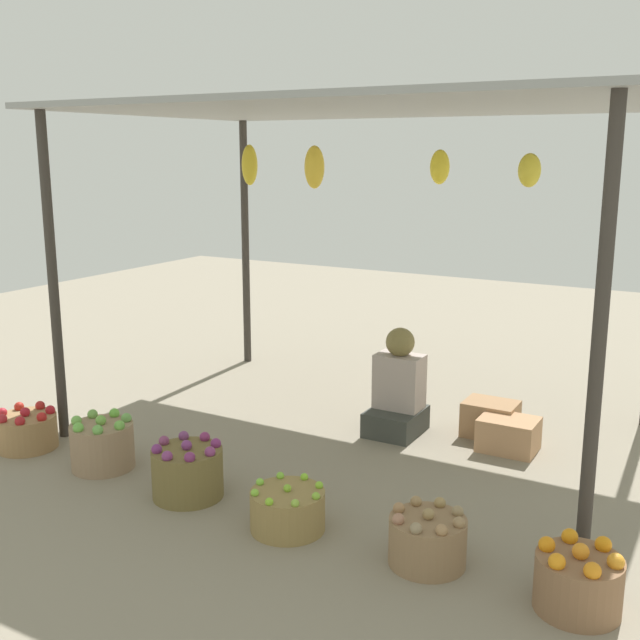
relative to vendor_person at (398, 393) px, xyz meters
The scene contains 11 objects.
ground_plane 0.40m from the vendor_person, 157.35° to the right, with size 14.00×14.00×0.00m, color gray.
market_stall_structure 1.90m from the vendor_person, 158.77° to the right, with size 3.93×2.62×2.33m.
vendor_person is the anchor object (origin of this frame).
basket_red_apples 2.63m from the vendor_person, 143.63° to the right, with size 0.41×0.41×0.29m.
basket_green_apples 2.09m from the vendor_person, 132.30° to the right, with size 0.40×0.40×0.36m.
basket_purple_onions 1.74m from the vendor_person, 112.04° to the right, with size 0.42×0.42×0.35m.
basket_limes 1.67m from the vendor_person, 87.01° to the right, with size 0.41×0.41×0.26m.
basket_potatoes 1.85m from the vendor_person, 61.37° to the right, with size 0.39×0.39×0.30m.
basket_oranges 2.32m from the vendor_person, 45.60° to the right, with size 0.39×0.39×0.32m.
wooden_crate_near_vendor 0.69m from the vendor_person, 22.90° to the left, with size 0.37×0.29×0.25m, color #A67B54.
wooden_crate_stacked_rear 0.83m from the vendor_person, ahead, with size 0.39×0.30×0.23m, color tan.
Camera 1 is at (2.40, -4.82, 2.03)m, focal length 43.16 mm.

